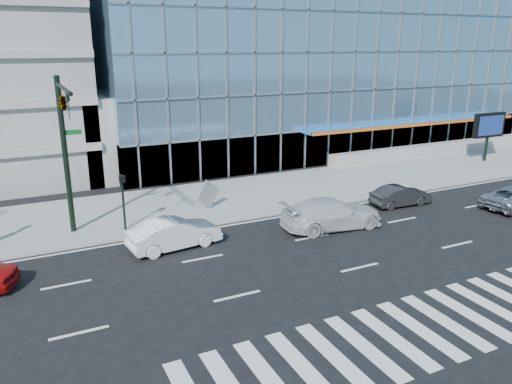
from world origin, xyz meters
TOP-DOWN VIEW (x-y plane):
  - ground at (0.00, 0.00)m, footprint 160.00×160.00m
  - sidewalk at (0.00, 8.00)m, footprint 120.00×8.00m
  - theatre_building at (14.00, 26.00)m, footprint 42.00×26.00m
  - ramp_block at (-6.00, 18.00)m, footprint 6.00×8.00m
  - retaining_wall at (24.00, 11.60)m, footprint 30.00×0.80m
  - traffic_signal at (-11.00, 4.57)m, footprint 1.14×5.74m
  - ped_signal_post at (-8.50, 4.94)m, footprint 0.30×0.33m
  - marquee_sign at (22.00, 7.99)m, footprint 3.20×0.43m
  - white_suv at (1.69, 0.73)m, footprint 5.83×2.79m
  - white_sedan at (-6.77, 1.80)m, footprint 4.71×2.13m
  - dark_sedan at (7.69, 2.11)m, footprint 3.90×1.52m
  - tilted_panel at (-3.30, 6.29)m, footprint 1.70×0.77m

SIDE VIEW (x-z plane):
  - ground at x=0.00m, z-range 0.00..0.00m
  - sidewalk at x=0.00m, z-range 0.00..0.15m
  - dark_sedan at x=7.69m, z-range 0.00..1.27m
  - retaining_wall at x=24.00m, z-range 0.15..1.15m
  - white_sedan at x=-6.77m, z-range 0.00..1.50m
  - white_suv at x=1.69m, z-range 0.00..1.64m
  - tilted_panel at x=-3.30m, z-range 0.15..1.97m
  - ped_signal_post at x=-8.50m, z-range 0.64..3.64m
  - ramp_block at x=-6.00m, z-range 0.00..6.00m
  - marquee_sign at x=22.00m, z-range 1.07..5.07m
  - traffic_signal at x=-11.00m, z-range 2.16..10.16m
  - theatre_building at x=14.00m, z-range 0.00..15.00m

